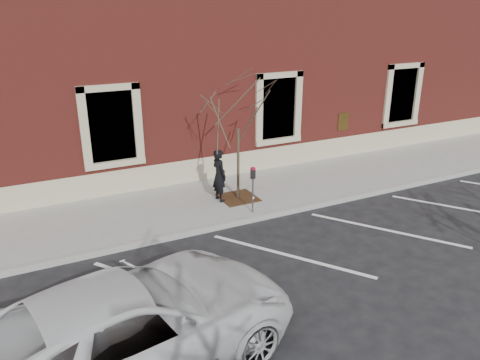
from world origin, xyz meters
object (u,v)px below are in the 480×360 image
parking_meter (253,182)px  sapling (238,108)px  white_truck (128,326)px  man (219,175)px

parking_meter → sapling: (0.10, 1.16, 1.92)m
sapling → white_truck: 7.79m
man → white_truck: 7.20m
man → white_truck: man is taller
parking_meter → white_truck: 6.57m
white_truck → man: bearing=-47.1°
man → parking_meter: size_ratio=1.18×
man → sapling: size_ratio=0.40×
man → sapling: 2.15m
parking_meter → white_truck: bearing=-155.2°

